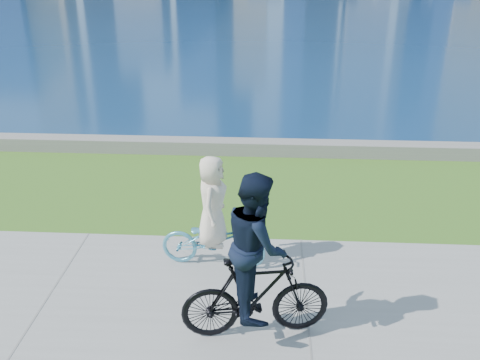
% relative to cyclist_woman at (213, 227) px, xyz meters
% --- Properties ---
extents(ground, '(320.00, 320.00, 0.00)m').
position_rel_cyclist_woman_xyz_m(ground, '(-2.47, -0.84, -0.75)').
color(ground, '#36631A').
rests_on(ground, ground).
extents(concrete_path, '(80.00, 3.50, 0.02)m').
position_rel_cyclist_woman_xyz_m(concrete_path, '(-2.47, -0.84, -0.74)').
color(concrete_path, gray).
rests_on(concrete_path, ground).
extents(seawall, '(90.00, 0.50, 0.35)m').
position_rel_cyclist_woman_xyz_m(seawall, '(-2.47, 5.36, -0.58)').
color(seawall, slate).
rests_on(seawall, ground).
extents(cyclist_woman, '(0.78, 1.82, 1.97)m').
position_rel_cyclist_woman_xyz_m(cyclist_woman, '(0.00, 0.00, 0.00)').
color(cyclist_woman, '#50A4C3').
rests_on(cyclist_woman, ground).
extents(cyclist_man, '(0.92, 2.11, 2.44)m').
position_rel_cyclist_woman_xyz_m(cyclist_man, '(0.77, -1.71, 0.29)').
color(cyclist_man, black).
rests_on(cyclist_man, ground).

